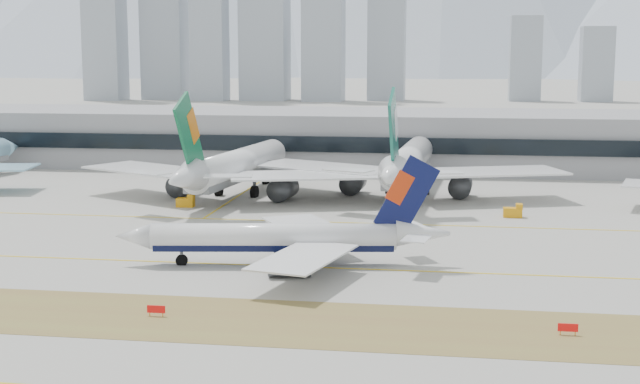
% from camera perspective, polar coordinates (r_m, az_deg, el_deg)
% --- Properties ---
extents(ground, '(3000.00, 3000.00, 0.00)m').
position_cam_1_polar(ground, '(134.82, -0.54, -4.33)').
color(ground, '#999790').
rests_on(ground, ground).
extents(taxiing_airliner, '(49.15, 42.35, 16.54)m').
position_cam_1_polar(taxiing_airliner, '(130.43, -2.18, -2.99)').
color(taxiing_airliner, white).
rests_on(taxiing_airliner, ground).
extents(widebody_eva, '(67.33, 66.30, 24.15)m').
position_cam_1_polar(widebody_eva, '(192.53, -5.50, 1.55)').
color(widebody_eva, white).
rests_on(widebody_eva, ground).
extents(widebody_cathay, '(69.64, 68.19, 24.86)m').
position_cam_1_polar(widebody_cathay, '(196.24, 5.60, 1.74)').
color(widebody_cathay, white).
rests_on(widebody_cathay, ground).
extents(terminal, '(280.00, 43.10, 15.00)m').
position_cam_1_polar(terminal, '(246.41, 3.74, 3.42)').
color(terminal, gray).
rests_on(terminal, ground).
extents(hold_sign_left, '(2.20, 0.15, 1.35)m').
position_cam_1_polar(hold_sign_left, '(107.70, -10.45, -7.40)').
color(hold_sign_left, red).
rests_on(hold_sign_left, ground).
extents(hold_sign_right, '(2.20, 0.15, 1.35)m').
position_cam_1_polar(hold_sign_right, '(102.83, 15.58, -8.37)').
color(hold_sign_right, red).
rests_on(hold_sign_right, ground).
extents(gse_c, '(3.55, 2.00, 2.60)m').
position_cam_1_polar(gse_c, '(172.93, 12.28, -1.24)').
color(gse_c, orange).
rests_on(gse_c, ground).
extents(gse_b, '(3.55, 2.00, 2.60)m').
position_cam_1_polar(gse_b, '(182.30, -8.56, -0.62)').
color(gse_b, orange).
rests_on(gse_b, ground).
extents(city_skyline, '(342.00, 49.80, 140.00)m').
position_cam_1_polar(city_skyline, '(597.14, -3.76, 10.66)').
color(city_skyline, '#949DA9').
rests_on(city_skyline, ground).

